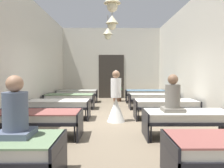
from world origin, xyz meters
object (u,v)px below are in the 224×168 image
bed_right_row_1 (188,117)px  nurse_near_aisle (116,103)px  bed_left_row_1 (37,117)px  potted_plant (117,86)px  bed_right_row_2 (166,104)px  patient_seated_secondary (15,114)px  bed_right_row_4 (145,93)px  patient_seated_primary (173,98)px  bed_right_row_3 (153,97)px  bed_left_row_3 (70,97)px  bed_left_row_4 (77,93)px  bed_left_row_2 (58,105)px

bed_right_row_1 → nurse_near_aisle: (-1.53, 1.51, 0.09)m
bed_left_row_1 → potted_plant: potted_plant is taller
bed_right_row_2 → patient_seated_secondary: patient_seated_secondary is taller
bed_right_row_4 → patient_seated_primary: (-0.35, -5.73, 0.43)m
bed_right_row_3 → patient_seated_primary: 3.87m
bed_right_row_1 → nurse_near_aisle: nurse_near_aisle is taller
bed_right_row_1 → bed_left_row_3: (-3.28, 3.80, 0.00)m
bed_right_row_4 → bed_right_row_3: bearing=-90.0°
bed_right_row_3 → bed_left_row_4: (-3.28, 1.90, 0.00)m
bed_right_row_2 → bed_left_row_3: same height
bed_right_row_1 → bed_left_row_3: 5.02m
bed_left_row_1 → bed_left_row_4: (0.00, 5.70, 0.00)m
bed_left_row_1 → patient_seated_secondary: (0.35, -1.83, 0.43)m
bed_left_row_1 → bed_right_row_3: (3.28, 3.80, 0.00)m
bed_right_row_2 → bed_right_row_3: same height
bed_left_row_3 → bed_right_row_4: (3.28, 1.90, 0.00)m
bed_right_row_2 → bed_right_row_4: 3.80m
bed_left_row_4 → nurse_near_aisle: size_ratio=1.28×
bed_left_row_2 → bed_right_row_2: same height
bed_right_row_2 → potted_plant: 4.31m
patient_seated_primary → potted_plant: size_ratio=0.60×
bed_right_row_3 → patient_seated_primary: (-0.35, -3.83, 0.43)m
patient_seated_primary → bed_left_row_1: bearing=179.3°
bed_left_row_1 → nurse_near_aisle: nurse_near_aisle is taller
bed_left_row_2 → nurse_near_aisle: 1.79m
bed_right_row_1 → patient_seated_secondary: (-2.93, -1.83, 0.43)m
bed_right_row_1 → bed_right_row_3: bearing=90.0°
patient_seated_primary → patient_seated_secondary: bearing=-145.1°
bed_left_row_1 → potted_plant: size_ratio=1.43×
bed_left_row_4 → bed_right_row_1: bearing=-60.1°
bed_left_row_4 → patient_seated_secondary: patient_seated_secondary is taller
bed_left_row_2 → bed_right_row_3: same height
bed_left_row_3 → nurse_near_aisle: size_ratio=1.28×
bed_left_row_2 → bed_right_row_3: bearing=30.1°
nurse_near_aisle → bed_left_row_2: bearing=18.9°
bed_right_row_4 → bed_left_row_3: bearing=-149.9°
bed_right_row_1 → patient_seated_secondary: 3.48m
nurse_near_aisle → patient_seated_primary: size_ratio=1.86×
bed_left_row_2 → bed_left_row_4: (0.00, 3.80, 0.00)m
bed_left_row_1 → bed_right_row_2: same height
bed_right_row_4 → potted_plant: 1.41m
bed_left_row_1 → bed_left_row_4: same height
bed_right_row_1 → potted_plant: 6.14m
bed_left_row_3 → patient_seated_primary: (2.93, -3.83, 0.43)m
bed_right_row_3 → potted_plant: size_ratio=1.43×
bed_left_row_2 → patient_seated_secondary: bearing=-84.6°
bed_left_row_3 → bed_left_row_4: (0.00, 1.90, 0.00)m
patient_seated_primary → bed_right_row_3: bearing=84.8°
patient_seated_secondary → potted_plant: size_ratio=0.60×
bed_left_row_2 → bed_right_row_4: 5.02m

